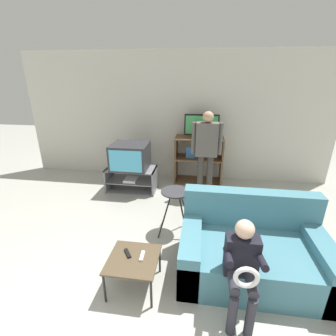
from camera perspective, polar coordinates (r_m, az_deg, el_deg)
name	(u,v)px	position (r m, az deg, el deg)	size (l,w,h in m)	color
wall_back	(174,117)	(5.18, 1.34, 11.79)	(6.40, 0.06, 2.60)	beige
tv_stand	(132,179)	(4.81, -8.47, -2.59)	(0.95, 0.50, 0.45)	slate
television_main	(130,156)	(4.65, -8.87, 2.75)	(0.68, 0.60, 0.48)	#2D2D33
media_shelf	(198,160)	(5.05, 7.15, 1.96)	(0.96, 0.45, 0.97)	brown
television_flat	(201,127)	(4.89, 7.85, 9.61)	(0.68, 0.20, 0.45)	black
folding_stool	(175,198)	(3.40, 1.73, -6.94)	(0.44, 0.45, 0.64)	black
snack_table	(133,261)	(2.72, -8.13, -20.79)	(0.52, 0.52, 0.37)	brown
remote_control_black	(128,253)	(2.75, -9.45, -19.11)	(0.04, 0.14, 0.02)	black
remote_control_white	(142,256)	(2.70, -6.07, -19.81)	(0.04, 0.14, 0.02)	silver
couch	(251,250)	(3.05, 18.95, -17.77)	(1.58, 0.99, 0.85)	teal
person_standing_adult	(206,147)	(4.34, 9.00, 4.91)	(0.53, 0.20, 1.56)	#3D3833
person_seated_child	(242,264)	(2.40, 17.00, -20.77)	(0.33, 0.43, 0.97)	#2D2D38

